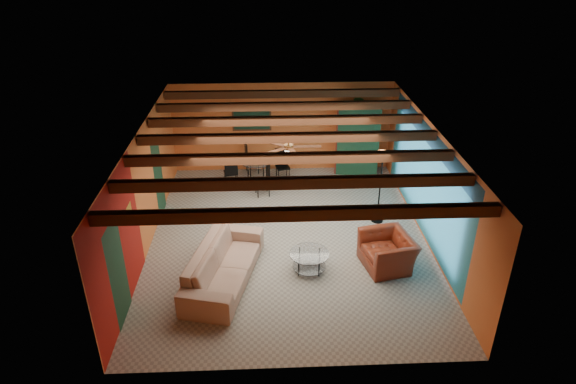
{
  "coord_description": "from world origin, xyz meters",
  "views": [
    {
      "loc": [
        -0.47,
        -10.07,
        6.5
      ],
      "look_at": [
        0.0,
        0.2,
        1.15
      ],
      "focal_mm": 31.12,
      "sensor_mm": 36.0,
      "label": 1
    }
  ],
  "objects_px": {
    "armchair": "(387,251)",
    "floor_lamp": "(380,188)",
    "potted_plant": "(359,98)",
    "coffee_table": "(309,261)",
    "sofa": "(224,265)",
    "dining_table": "(257,168)",
    "armoire": "(356,140)",
    "vase": "(256,149)"
  },
  "relations": [
    {
      "from": "dining_table",
      "to": "vase",
      "type": "bearing_deg",
      "value": 0.0
    },
    {
      "from": "dining_table",
      "to": "armoire",
      "type": "relative_size",
      "value": 0.9
    },
    {
      "from": "sofa",
      "to": "vase",
      "type": "xyz_separation_m",
      "value": [
        0.64,
        4.58,
        0.67
      ]
    },
    {
      "from": "armchair",
      "to": "floor_lamp",
      "type": "height_order",
      "value": "floor_lamp"
    },
    {
      "from": "sofa",
      "to": "coffee_table",
      "type": "xyz_separation_m",
      "value": [
        1.8,
        0.28,
        -0.18
      ]
    },
    {
      "from": "sofa",
      "to": "potted_plant",
      "type": "xyz_separation_m",
      "value": [
        3.61,
        5.25,
        1.92
      ]
    },
    {
      "from": "dining_table",
      "to": "potted_plant",
      "type": "distance_m",
      "value": 3.55
    },
    {
      "from": "coffee_table",
      "to": "potted_plant",
      "type": "distance_m",
      "value": 5.69
    },
    {
      "from": "sofa",
      "to": "armchair",
      "type": "relative_size",
      "value": 2.4
    },
    {
      "from": "armoire",
      "to": "vase",
      "type": "distance_m",
      "value": 3.04
    },
    {
      "from": "floor_lamp",
      "to": "vase",
      "type": "bearing_deg",
      "value": 142.99
    },
    {
      "from": "sofa",
      "to": "armoire",
      "type": "bearing_deg",
      "value": -21.0
    },
    {
      "from": "armchair",
      "to": "potted_plant",
      "type": "height_order",
      "value": "potted_plant"
    },
    {
      "from": "dining_table",
      "to": "floor_lamp",
      "type": "bearing_deg",
      "value": -37.01
    },
    {
      "from": "coffee_table",
      "to": "armoire",
      "type": "xyz_separation_m",
      "value": [
        1.81,
        4.97,
        0.82
      ]
    },
    {
      "from": "armchair",
      "to": "dining_table",
      "type": "relative_size",
      "value": 0.61
    },
    {
      "from": "armchair",
      "to": "dining_table",
      "type": "xyz_separation_m",
      "value": [
        -2.87,
        4.22,
        0.12
      ]
    },
    {
      "from": "coffee_table",
      "to": "potted_plant",
      "type": "bearing_deg",
      "value": 69.99
    },
    {
      "from": "armoire",
      "to": "potted_plant",
      "type": "distance_m",
      "value": 1.28
    },
    {
      "from": "vase",
      "to": "armchair",
      "type": "bearing_deg",
      "value": -55.79
    },
    {
      "from": "sofa",
      "to": "armoire",
      "type": "relative_size",
      "value": 1.31
    },
    {
      "from": "armoire",
      "to": "floor_lamp",
      "type": "bearing_deg",
      "value": -76.22
    },
    {
      "from": "dining_table",
      "to": "floor_lamp",
      "type": "xyz_separation_m",
      "value": [
        3.06,
        -2.31,
        0.46
      ]
    },
    {
      "from": "dining_table",
      "to": "sofa",
      "type": "bearing_deg",
      "value": -97.99
    },
    {
      "from": "sofa",
      "to": "coffee_table",
      "type": "distance_m",
      "value": 1.83
    },
    {
      "from": "sofa",
      "to": "armoire",
      "type": "height_order",
      "value": "armoire"
    },
    {
      "from": "armchair",
      "to": "vase",
      "type": "distance_m",
      "value": 5.15
    },
    {
      "from": "floor_lamp",
      "to": "dining_table",
      "type": "bearing_deg",
      "value": 142.99
    },
    {
      "from": "vase",
      "to": "potted_plant",
      "type": "bearing_deg",
      "value": 12.66
    },
    {
      "from": "armchair",
      "to": "floor_lamp",
      "type": "bearing_deg",
      "value": 162.06
    },
    {
      "from": "coffee_table",
      "to": "vase",
      "type": "xyz_separation_m",
      "value": [
        -1.16,
        4.3,
        0.84
      ]
    },
    {
      "from": "floor_lamp",
      "to": "vase",
      "type": "distance_m",
      "value": 3.83
    },
    {
      "from": "armchair",
      "to": "sofa",
      "type": "bearing_deg",
      "value": -96.24
    },
    {
      "from": "sofa",
      "to": "dining_table",
      "type": "distance_m",
      "value": 4.63
    },
    {
      "from": "coffee_table",
      "to": "dining_table",
      "type": "relative_size",
      "value": 0.46
    },
    {
      "from": "sofa",
      "to": "floor_lamp",
      "type": "bearing_deg",
      "value": -44.87
    },
    {
      "from": "sofa",
      "to": "coffee_table",
      "type": "bearing_deg",
      "value": -67.7
    },
    {
      "from": "armchair",
      "to": "potted_plant",
      "type": "relative_size",
      "value": 2.32
    },
    {
      "from": "sofa",
      "to": "dining_table",
      "type": "xyz_separation_m",
      "value": [
        0.64,
        4.58,
        0.09
      ]
    },
    {
      "from": "floor_lamp",
      "to": "potted_plant",
      "type": "bearing_deg",
      "value": 91.71
    },
    {
      "from": "armoire",
      "to": "floor_lamp",
      "type": "distance_m",
      "value": 2.98
    },
    {
      "from": "sofa",
      "to": "armchair",
      "type": "height_order",
      "value": "sofa"
    }
  ]
}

